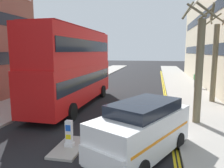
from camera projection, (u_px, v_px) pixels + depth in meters
sidewalk_right at (191, 97)px, 18.89m from camera, size 4.00×80.00×0.14m
sidewalk_left at (53, 92)px, 21.48m from camera, size 4.00×80.00×0.14m
kerb_line_outer at (167, 102)px, 17.38m from camera, size 0.10×56.00×0.01m
kerb_line_inner at (165, 102)px, 17.41m from camera, size 0.10×56.00×0.01m
traffic_island at (70, 147)px, 9.13m from camera, size 1.10×2.20×0.10m
keep_left_bollard at (69, 135)px, 9.05m from camera, size 0.36×0.28×1.11m
double_decker_bus_away at (74, 65)px, 15.91m from camera, size 3.00×10.86×5.64m
taxi_minivan at (141, 129)px, 8.35m from camera, size 3.88×5.13×2.12m
pedestrian_far at (195, 80)px, 23.54m from camera, size 0.34×0.22×1.62m
street_tree_near at (199, 67)px, 11.65m from camera, size 1.71×1.89×6.65m
street_tree_mid at (215, 61)px, 16.64m from camera, size 1.38×1.56×6.82m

